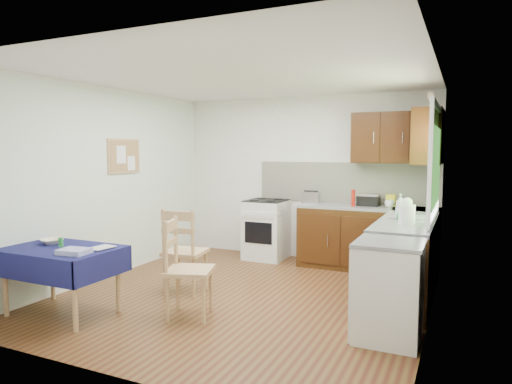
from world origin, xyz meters
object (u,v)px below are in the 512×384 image
at_px(dish_rack, 410,216).
at_px(sandwich_press, 369,200).
at_px(kettle, 407,213).
at_px(dining_table, 61,258).
at_px(chair_near, 185,265).
at_px(toaster, 311,197).
at_px(chair_far, 184,248).

bearing_deg(dish_rack, sandwich_press, 148.52).
bearing_deg(sandwich_press, kettle, -47.95).
distance_m(dining_table, dish_rack, 3.83).
height_order(dish_rack, kettle, kettle).
distance_m(dining_table, kettle, 3.60).
xyz_separation_m(dining_table, chair_near, (1.18, 0.47, -0.06)).
height_order(toaster, kettle, kettle).
distance_m(sandwich_press, dish_rack, 1.20).
distance_m(dining_table, chair_near, 1.27).
distance_m(dish_rack, kettle, 0.50).
bearing_deg(chair_near, kettle, -77.78).
relative_size(dining_table, kettle, 4.01).
relative_size(toaster, kettle, 0.86).
bearing_deg(dish_rack, dining_table, -120.82).
bearing_deg(toaster, dish_rack, -41.41).
height_order(chair_near, toaster, toaster).
relative_size(sandwich_press, kettle, 1.02).
bearing_deg(chair_far, dish_rack, -164.66).
xyz_separation_m(chair_far, sandwich_press, (1.73, 2.05, 0.45)).
distance_m(chair_far, kettle, 2.53).
relative_size(chair_far, dish_rack, 2.28).
bearing_deg(kettle, dish_rack, 92.22).
bearing_deg(chair_near, dish_rack, -68.19).
bearing_deg(chair_far, kettle, -175.27).
distance_m(dining_table, sandwich_press, 4.03).
distance_m(chair_near, sandwich_press, 3.02).
xyz_separation_m(dining_table, dish_rack, (3.14, 2.15, 0.34)).
relative_size(dining_table, chair_near, 1.15).
bearing_deg(toaster, dining_table, -127.06).
height_order(sandwich_press, kettle, kettle).
height_order(chair_far, dish_rack, dish_rack).
relative_size(dining_table, toaster, 4.67).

